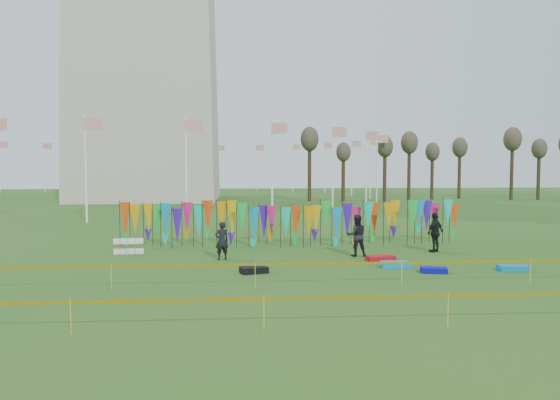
{
  "coord_description": "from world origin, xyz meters",
  "views": [
    {
      "loc": [
        -2.5,
        -21.19,
        4.26
      ],
      "look_at": [
        -0.6,
        6.0,
        2.53
      ],
      "focal_mm": 35.0,
      "sensor_mm": 36.0,
      "label": 1
    }
  ],
  "objects": [
    {
      "name": "kite_bag_teal",
      "position": [
        8.43,
        -0.12,
        0.11
      ],
      "size": [
        1.22,
        0.63,
        0.23
      ],
      "primitive_type": "cube",
      "rotation": [
        0.0,
        0.0,
        -0.05
      ],
      "color": "#0C79AA",
      "rests_on": "ground"
    },
    {
      "name": "box_kite",
      "position": [
        -7.93,
        5.12,
        0.4
      ],
      "size": [
        0.71,
        0.71,
        0.79
      ],
      "rotation": [
        0.0,
        0.0,
        0.08
      ],
      "color": "red",
      "rests_on": "ground"
    },
    {
      "name": "tree_line",
      "position": [
        32.0,
        44.0,
        6.17
      ],
      "size": [
        53.92,
        1.92,
        7.84
      ],
      "color": "#3B2E1D",
      "rests_on": "ground"
    },
    {
      "name": "kite_bag_black",
      "position": [
        -2.04,
        0.21,
        0.12
      ],
      "size": [
        1.19,
        0.88,
        0.25
      ],
      "primitive_type": "cube",
      "rotation": [
        0.0,
        0.0,
        0.28
      ],
      "color": "black",
      "rests_on": "ground"
    },
    {
      "name": "person_right",
      "position": [
        6.97,
        4.81,
        0.97
      ],
      "size": [
        1.3,
        1.19,
        1.94
      ],
      "primitive_type": "imported",
      "rotation": [
        0.0,
        0.0,
        3.76
      ],
      "color": "black",
      "rests_on": "ground"
    },
    {
      "name": "kite_bag_red",
      "position": [
        3.68,
        2.6,
        0.11
      ],
      "size": [
        1.33,
        0.78,
        0.23
      ],
      "primitive_type": "cube",
      "rotation": [
        0.0,
        0.0,
        0.18
      ],
      "color": "red",
      "rests_on": "ground"
    },
    {
      "name": "caution_tape_far",
      "position": [
        -0.22,
        -7.34,
        0.78
      ],
      "size": [
        26.0,
        0.02,
        0.9
      ],
      "color": "yellow",
      "rests_on": "ground"
    },
    {
      "name": "flagpole_ring",
      "position": [
        -14.0,
        48.0,
        4.0
      ],
      "size": [
        57.4,
        56.16,
        8.0
      ],
      "color": "white",
      "rests_on": "ground"
    },
    {
      "name": "banner_row",
      "position": [
        0.28,
        7.52,
        1.4
      ],
      "size": [
        18.64,
        0.64,
        2.28
      ],
      "color": "black",
      "rests_on": "ground"
    },
    {
      "name": "kite_bag_blue",
      "position": [
        5.09,
        -0.25,
        0.11
      ],
      "size": [
        1.13,
        0.77,
        0.22
      ],
      "primitive_type": "cube",
      "rotation": [
        0.0,
        0.0,
        -0.24
      ],
      "color": "#0A0DAF",
      "rests_on": "ground"
    },
    {
      "name": "caution_tape_near",
      "position": [
        -0.22,
        -2.44,
        0.78
      ],
      "size": [
        26.0,
        0.02,
        0.9
      ],
      "color": "yellow",
      "rests_on": "ground"
    },
    {
      "name": "ground",
      "position": [
        0.0,
        0.0,
        0.0
      ],
      "size": [
        160.0,
        160.0,
        0.0
      ],
      "primitive_type": "plane",
      "color": "#214F16",
      "rests_on": "ground"
    },
    {
      "name": "kite_bag_turquoise",
      "position": [
        3.9,
        0.95,
        0.12
      ],
      "size": [
        1.23,
        0.62,
        0.25
      ],
      "primitive_type": "cube",
      "rotation": [
        0.0,
        0.0,
        -0.01
      ],
      "color": "#0E8BD4",
      "rests_on": "ground"
    },
    {
      "name": "person_left",
      "position": [
        -3.42,
        3.37,
        0.87
      ],
      "size": [
        0.76,
        0.66,
        1.73
      ],
      "primitive_type": "imported",
      "rotation": [
        0.0,
        0.0,
        3.51
      ],
      "color": "black",
      "rests_on": "ground"
    },
    {
      "name": "person_mid",
      "position": [
        2.86,
        3.88,
        0.98
      ],
      "size": [
        0.96,
        0.61,
        1.96
      ],
      "primitive_type": "imported",
      "rotation": [
        0.0,
        0.0,
        3.12
      ],
      "color": "black",
      "rests_on": "ground"
    }
  ]
}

